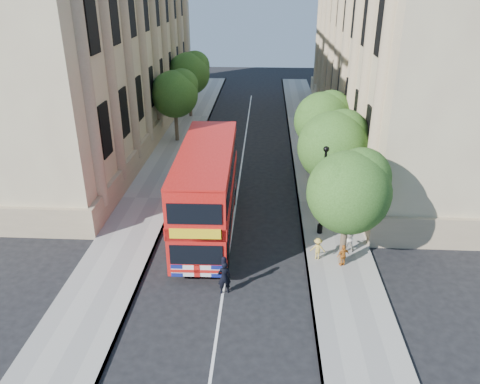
# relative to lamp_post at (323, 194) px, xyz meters

# --- Properties ---
(ground) EXTENTS (120.00, 120.00, 0.00)m
(ground) POSITION_rel_lamp_post_xyz_m (-5.00, -6.00, -2.51)
(ground) COLOR black
(ground) RESTS_ON ground
(pavement_right) EXTENTS (3.50, 80.00, 0.12)m
(pavement_right) POSITION_rel_lamp_post_xyz_m (0.75, 4.00, -2.45)
(pavement_right) COLOR gray
(pavement_right) RESTS_ON ground
(pavement_left) EXTENTS (3.50, 80.00, 0.12)m
(pavement_left) POSITION_rel_lamp_post_xyz_m (-10.75, 4.00, -2.45)
(pavement_left) COLOR gray
(pavement_left) RESTS_ON ground
(building_right) EXTENTS (12.00, 38.00, 18.00)m
(building_right) POSITION_rel_lamp_post_xyz_m (8.80, 18.00, 6.49)
(building_right) COLOR tan
(building_right) RESTS_ON ground
(building_left) EXTENTS (12.00, 38.00, 18.00)m
(building_left) POSITION_rel_lamp_post_xyz_m (-18.80, 18.00, 6.49)
(building_left) COLOR tan
(building_left) RESTS_ON ground
(tree_right_near) EXTENTS (4.00, 4.00, 6.08)m
(tree_right_near) POSITION_rel_lamp_post_xyz_m (0.84, -2.97, 1.74)
(tree_right_near) COLOR #473828
(tree_right_near) RESTS_ON ground
(tree_right_mid) EXTENTS (4.20, 4.20, 6.37)m
(tree_right_mid) POSITION_rel_lamp_post_xyz_m (0.84, 3.03, 1.93)
(tree_right_mid) COLOR #473828
(tree_right_mid) RESTS_ON ground
(tree_right_far) EXTENTS (4.00, 4.00, 6.15)m
(tree_right_far) POSITION_rel_lamp_post_xyz_m (0.84, 9.03, 1.80)
(tree_right_far) COLOR #473828
(tree_right_far) RESTS_ON ground
(tree_left_far) EXTENTS (4.00, 4.00, 6.30)m
(tree_left_far) POSITION_rel_lamp_post_xyz_m (-10.96, 16.03, 1.93)
(tree_left_far) COLOR #473828
(tree_left_far) RESTS_ON ground
(tree_left_back) EXTENTS (4.20, 4.20, 6.65)m
(tree_left_back) POSITION_rel_lamp_post_xyz_m (-10.96, 24.03, 2.20)
(tree_left_back) COLOR #473828
(tree_left_back) RESTS_ON ground
(lamp_post) EXTENTS (0.32, 0.32, 5.16)m
(lamp_post) POSITION_rel_lamp_post_xyz_m (0.00, 0.00, 0.00)
(lamp_post) COLOR black
(lamp_post) RESTS_ON pavement_right
(double_decker_bus) EXTENTS (3.03, 10.63, 4.88)m
(double_decker_bus) POSITION_rel_lamp_post_xyz_m (-6.35, 0.06, 0.19)
(double_decker_bus) COLOR red
(double_decker_bus) RESTS_ON ground
(box_van) EXTENTS (2.33, 5.41, 3.06)m
(box_van) POSITION_rel_lamp_post_xyz_m (-6.80, 7.33, -1.01)
(box_van) COLOR black
(box_van) RESTS_ON ground
(police_constable) EXTENTS (0.71, 0.57, 1.68)m
(police_constable) POSITION_rel_lamp_post_xyz_m (-4.93, -5.67, -1.67)
(police_constable) COLOR black
(police_constable) RESTS_ON ground
(woman_pedestrian) EXTENTS (0.77, 0.62, 1.51)m
(woman_pedestrian) POSITION_rel_lamp_post_xyz_m (1.26, -1.79, -1.63)
(woman_pedestrian) COLOR beige
(woman_pedestrian) RESTS_ON pavement_right
(child_a) EXTENTS (0.73, 0.53, 1.16)m
(child_a) POSITION_rel_lamp_post_xyz_m (0.81, -3.26, -1.81)
(child_a) COLOR #C67123
(child_a) RESTS_ON pavement_right
(child_b) EXTENTS (0.79, 0.49, 1.17)m
(child_b) POSITION_rel_lamp_post_xyz_m (-0.40, -2.70, -1.80)
(child_b) COLOR gold
(child_b) RESTS_ON pavement_right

